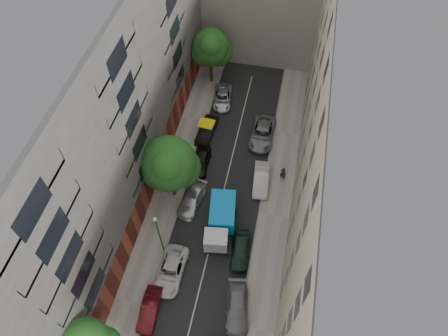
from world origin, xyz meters
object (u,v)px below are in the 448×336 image
(pedestrian, at_px, (283,174))
(car_right_4, at_px, (262,133))
(car_right_2, at_px, (240,250))
(car_left_2, at_px, (171,271))
(car_left_3, at_px, (192,200))
(tree_mid, at_px, (170,166))
(car_right_3, at_px, (261,179))
(tarp_truck, at_px, (221,221))
(car_left_5, at_px, (207,130))
(car_left_6, at_px, (223,98))
(car_left_4, at_px, (201,162))
(car_right_1, at_px, (237,307))
(lamp_post, at_px, (158,231))
(tree_far, at_px, (211,49))
(car_left_1, at_px, (150,309))

(pedestrian, bearing_deg, car_right_4, -41.60)
(car_right_2, bearing_deg, car_left_2, -155.74)
(car_left_3, distance_m, tree_mid, 4.97)
(car_right_3, height_order, car_right_4, car_right_4)
(car_left_2, bearing_deg, tarp_truck, 59.19)
(car_left_2, relative_size, car_left_5, 1.12)
(car_left_2, distance_m, car_left_6, 22.40)
(car_left_5, bearing_deg, car_left_6, 88.67)
(car_left_3, bearing_deg, car_left_4, 103.22)
(car_left_4, distance_m, car_right_2, 10.94)
(car_right_1, height_order, car_right_2, car_right_2)
(lamp_post, bearing_deg, car_left_5, 87.12)
(car_left_4, xyz_separation_m, car_right_1, (6.69, -14.29, -0.06))
(car_left_2, distance_m, tree_far, 26.00)
(tree_far, relative_size, lamp_post, 1.25)
(car_right_1, relative_size, car_right_4, 0.87)
(car_right_1, relative_size, car_right_2, 1.11)
(tree_far, distance_m, lamp_post, 23.49)
(car_right_3, bearing_deg, tree_mid, -163.34)
(tarp_truck, height_order, car_left_4, tarp_truck)
(car_left_3, bearing_deg, car_left_5, 103.85)
(car_left_1, distance_m, car_right_4, 22.15)
(car_left_5, distance_m, car_right_3, 8.89)
(car_left_1, xyz_separation_m, car_left_6, (0.80, 26.00, -0.02))
(tarp_truck, distance_m, car_right_3, 6.71)
(tarp_truck, relative_size, car_right_2, 1.43)
(car_right_4, xyz_separation_m, lamp_post, (-7.00, -15.50, 3.12))
(car_left_4, bearing_deg, car_left_5, 93.03)
(lamp_post, bearing_deg, tree_mid, 95.31)
(car_left_1, height_order, tree_far, tree_far)
(car_left_4, distance_m, car_left_5, 4.48)
(car_left_5, xyz_separation_m, car_right_3, (7.06, -5.40, -0.00))
(car_left_5, height_order, car_right_4, car_right_4)
(car_left_4, bearing_deg, lamp_post, -97.94)
(car_right_4, xyz_separation_m, tree_far, (-7.64, 7.95, 4.34))
(lamp_post, bearing_deg, car_right_4, 65.70)
(car_left_6, relative_size, tree_far, 0.61)
(car_left_4, bearing_deg, car_left_1, -93.58)
(car_left_2, distance_m, pedestrian, 15.01)
(car_right_1, relative_size, pedestrian, 2.60)
(car_left_4, bearing_deg, car_right_4, 40.09)
(tarp_truck, distance_m, car_left_2, 6.46)
(tree_far, bearing_deg, car_left_2, -85.44)
(car_right_4, xyz_separation_m, tree_mid, (-7.56, -9.49, 4.44))
(tarp_truck, height_order, car_right_3, tarp_truck)
(car_left_6, bearing_deg, car_right_1, -83.65)
(tarp_truck, bearing_deg, car_right_2, -51.81)
(tree_far, xyz_separation_m, lamp_post, (0.64, -23.45, -1.22))
(car_left_3, xyz_separation_m, car_right_3, (6.40, 3.80, 0.07))
(car_left_2, distance_m, tree_mid, 9.48)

